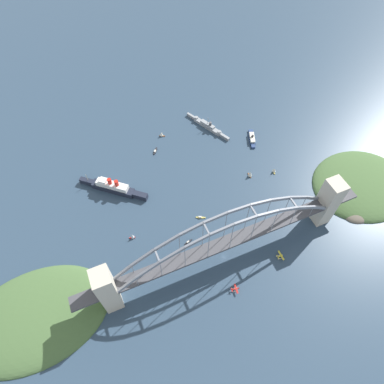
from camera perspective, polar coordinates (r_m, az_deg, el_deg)
ground_plane at (r=342.48m, az=5.38°, el=-10.82°), size 1400.00×1400.00×0.00m
harbor_arch_bridge at (r=313.12m, az=5.85°, el=-8.33°), size 287.77×17.68×75.24m
headland_west_shore at (r=350.35m, az=-25.21°, el=-18.97°), size 134.51×92.04×19.55m
headland_east_shore at (r=430.87m, az=26.64°, el=0.87°), size 114.84×100.11×20.51m
ocean_liner at (r=387.14m, az=-13.18°, el=0.78°), size 65.95×58.08×19.81m
naval_cruiser at (r=446.17m, az=2.71°, el=11.07°), size 32.23×65.92×17.20m
harbor_ferry_steamer at (r=437.88m, az=10.11°, el=8.94°), size 16.75×30.61×7.56m
seaplane_taxiing_near_bridge at (r=349.90m, az=14.69°, el=-10.45°), size 6.85×10.70×5.11m
seaplane_second_in_formation at (r=329.14m, az=7.32°, el=-15.98°), size 7.83×9.57×4.73m
small_boat_0 at (r=396.50m, az=9.81°, el=3.02°), size 4.50×7.89×8.80m
small_boat_1 at (r=436.61m, az=-5.18°, el=9.73°), size 7.10×5.95×7.26m
small_boat_2 at (r=420.75m, az=-6.24°, el=6.89°), size 8.26×10.28×2.13m
small_boat_3 at (r=352.21m, az=-10.04°, el=-7.36°), size 6.27×4.25×7.85m
small_boat_4 at (r=363.48m, az=8.82°, el=-4.81°), size 9.29×2.46×2.16m
small_boat_5 at (r=347.18m, az=-0.64°, el=-8.44°), size 9.60×3.59×2.18m
small_boat_6 at (r=406.74m, az=13.73°, el=3.59°), size 4.37×6.55×7.18m
small_boat_7 at (r=361.46m, az=1.44°, el=-4.30°), size 9.90×5.80×2.08m
channel_marker_buoy at (r=371.62m, az=10.45°, el=-3.08°), size 2.20×2.20×2.75m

